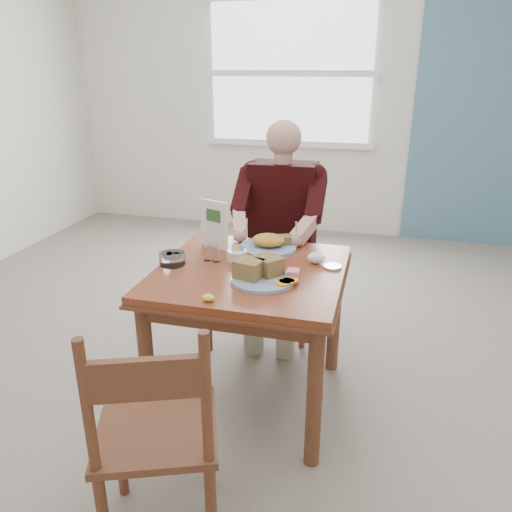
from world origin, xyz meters
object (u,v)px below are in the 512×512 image
(near_plate, at_px, (262,272))
(far_plate, at_px, (270,243))
(diner, at_px, (280,217))
(table, at_px, (250,289))
(chair_near, at_px, (156,435))
(chair_far, at_px, (282,262))

(near_plate, bearing_deg, far_plate, 98.61)
(diner, height_order, far_plate, diner)
(table, height_order, chair_near, chair_near)
(near_plate, height_order, far_plate, near_plate)
(chair_near, xyz_separation_m, near_plate, (0.18, 0.79, 0.31))
(table, bearing_deg, diner, 90.00)
(chair_far, xyz_separation_m, diner, (0.00, -0.09, 0.33))
(diner, xyz_separation_m, near_plate, (0.09, -0.82, -0.02))
(near_plate, bearing_deg, chair_far, 95.59)
(far_plate, bearing_deg, table, -94.89)
(table, height_order, near_plate, near_plate)
(table, distance_m, chair_far, 0.81)
(diner, relative_size, near_plate, 3.52)
(near_plate, bearing_deg, diner, 96.19)
(table, bearing_deg, chair_near, -95.88)
(table, distance_m, chair_near, 0.92)
(far_plate, bearing_deg, chair_far, 93.01)
(chair_near, relative_size, diner, 0.69)
(table, distance_m, far_plate, 0.34)
(chair_near, bearing_deg, diner, 86.69)
(chair_far, bearing_deg, far_plate, -86.99)
(table, bearing_deg, chair_far, 90.00)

